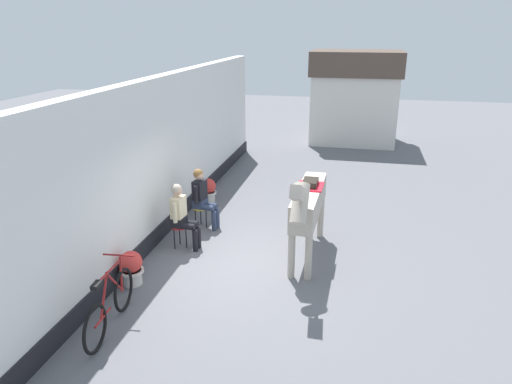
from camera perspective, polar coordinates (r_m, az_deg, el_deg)
The scene contains 9 objects.
ground_plane at distance 11.95m, azimuth 3.73°, elevation -2.06°, with size 40.00×40.00×0.00m, color slate.
pub_facade_wall at distance 10.76m, azimuth -10.92°, elevation 3.79°, with size 0.34×14.00×3.40m.
distant_cottage at distance 19.04m, azimuth 11.85°, elevation 11.31°, with size 3.40×2.60×3.50m.
seated_visitor_near at distance 9.73m, azimuth -9.02°, elevation -2.52°, with size 0.61×0.49×1.39m.
seated_visitor_far at distance 10.66m, azimuth -6.52°, elevation -0.41°, with size 0.61×0.48×1.39m.
saddled_horse_center at distance 9.10m, azimuth 6.31°, elevation -1.40°, with size 0.52×3.00×2.06m.
flower_planter_nearest at distance 8.75m, azimuth -14.88°, elevation -8.82°, with size 0.43×0.43×0.64m.
flower_planter_farthest at distance 12.35m, azimuth -5.81°, elevation 0.26°, with size 0.43×0.43×0.64m.
leaning_bicycle at distance 7.64m, azimuth -17.28°, elevation -13.00°, with size 0.50×1.76×1.02m.
Camera 1 is at (1.62, -7.99, 4.39)m, focal length 32.99 mm.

